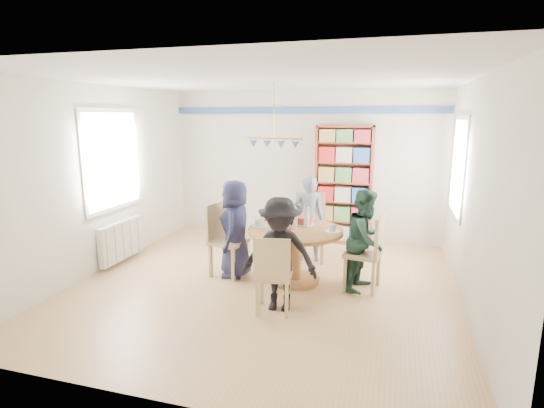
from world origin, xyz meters
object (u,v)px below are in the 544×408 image
at_px(dining_table, 295,243).
at_px(bookshelf, 344,186).
at_px(chair_near, 273,272).
at_px(person_right, 366,240).
at_px(radiator, 122,240).
at_px(chair_far, 310,223).
at_px(person_near, 280,255).
at_px(person_far, 308,219).
at_px(person_left, 235,229).
at_px(chair_left, 223,236).
at_px(chair_right, 370,249).

distance_m(dining_table, bookshelf, 2.15).
bearing_deg(chair_near, person_right, 47.51).
distance_m(radiator, chair_near, 2.96).
height_order(chair_far, person_near, person_near).
relative_size(radiator, chair_near, 1.07).
xyz_separation_m(person_right, person_far, (-0.94, 0.90, 0.01)).
height_order(person_left, person_near, person_left).
distance_m(dining_table, chair_left, 1.06).
bearing_deg(person_right, person_left, 106.10).
distance_m(chair_far, person_near, 1.90).
xyz_separation_m(dining_table, chair_near, (-0.02, -1.04, -0.04)).
bearing_deg(chair_far, radiator, -160.62).
relative_size(person_left, person_far, 1.02).
xyz_separation_m(radiator, person_far, (2.78, 0.89, 0.33)).
distance_m(chair_right, person_left, 1.87).
xyz_separation_m(radiator, person_left, (1.91, -0.04, 0.34)).
height_order(radiator, chair_near, chair_near).
distance_m(chair_left, person_far, 1.41).
xyz_separation_m(chair_near, person_left, (-0.85, 1.02, 0.18)).
relative_size(radiator, bookshelf, 0.48).
relative_size(chair_left, chair_far, 0.99).
bearing_deg(chair_right, person_left, -179.81).
height_order(person_right, person_near, person_near).
bearing_deg(person_near, dining_table, 87.27).
bearing_deg(radiator, chair_right, -0.47).
distance_m(radiator, person_near, 2.97).
relative_size(chair_left, person_far, 0.77).
xyz_separation_m(chair_right, chair_near, (-1.02, -1.03, -0.04)).
xyz_separation_m(person_right, person_near, (-0.92, -0.91, 0.01)).
xyz_separation_m(chair_left, person_left, (0.19, -0.00, 0.12)).
height_order(chair_near, bookshelf, bookshelf).
bearing_deg(chair_left, person_far, 41.22).
height_order(person_far, person_near, person_far).
bearing_deg(chair_far, person_right, -46.95).
bearing_deg(bookshelf, person_near, -97.22).
bearing_deg(bookshelf, radiator, -147.31).
distance_m(radiator, person_right, 3.73).
relative_size(person_far, person_near, 1.00).
bearing_deg(radiator, chair_near, -20.94).
distance_m(chair_near, person_right, 1.43).
xyz_separation_m(radiator, person_right, (3.72, -0.01, 0.32)).
distance_m(dining_table, person_near, 0.91).
bearing_deg(person_far, person_left, 35.09).
relative_size(person_far, bookshelf, 0.65).
relative_size(chair_left, chair_right, 1.03).
bearing_deg(person_far, person_near, 78.96).
distance_m(chair_right, person_near, 1.32).
bearing_deg(person_right, chair_right, -94.76).
bearing_deg(person_right, chair_near, 152.76).
height_order(chair_left, person_left, person_left).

